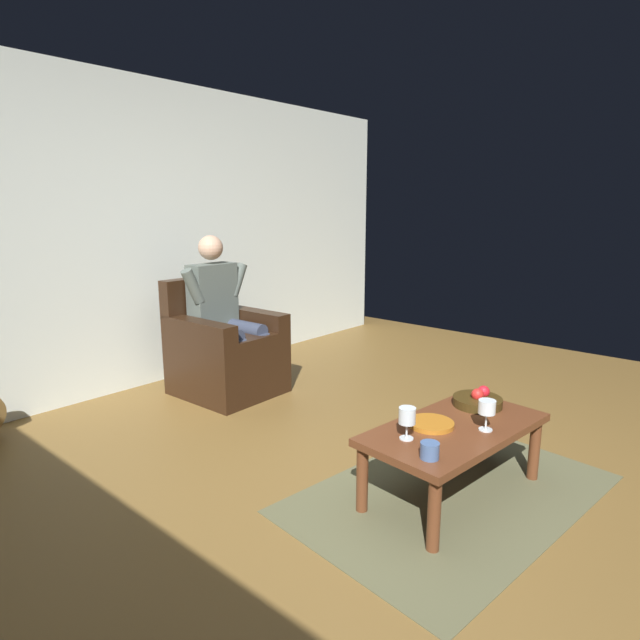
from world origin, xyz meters
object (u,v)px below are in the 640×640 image
object	(u,v)px
person_seated	(223,310)
coffee_table	(455,436)
wine_glass_near	(487,409)
fruit_bowl	(478,400)
candle_jar	(430,450)
wine_glass_far	(407,418)
armchair	(224,352)
decorative_dish	(431,424)

from	to	relation	value
person_seated	coffee_table	xyz separation A→B (m)	(0.24, 2.20, -0.36)
coffee_table	wine_glass_near	xyz separation A→B (m)	(-0.05, 0.14, 0.17)
fruit_bowl	candle_jar	distance (m)	0.77
wine_glass_far	candle_jar	xyz separation A→B (m)	(0.11, 0.19, -0.07)
person_seated	wine_glass_near	world-z (taller)	person_seated
coffee_table	wine_glass_far	bearing A→B (deg)	-19.08
armchair	candle_jar	size ratio (longest dim) A/B	10.72
decorative_dish	coffee_table	bearing A→B (deg)	132.59
fruit_bowl	candle_jar	xyz separation A→B (m)	(0.76, 0.12, 0.01)
wine_glass_far	fruit_bowl	world-z (taller)	wine_glass_far
armchair	candle_jar	distance (m)	2.38
candle_jar	decorative_dish	bearing A→B (deg)	-151.56
wine_glass_near	fruit_bowl	world-z (taller)	wine_glass_near
person_seated	decorative_dish	distance (m)	2.15
coffee_table	candle_jar	bearing A→B (deg)	11.41
armchair	fruit_bowl	xyz separation A→B (m)	(-0.11, 2.16, 0.09)
coffee_table	decorative_dish	world-z (taller)	decorative_dish
wine_glass_far	decorative_dish	distance (m)	0.24
wine_glass_far	wine_glass_near	bearing A→B (deg)	145.03
person_seated	candle_jar	size ratio (longest dim) A/B	14.71
decorative_dish	fruit_bowl	bearing A→B (deg)	172.56
wine_glass_near	candle_jar	xyz separation A→B (m)	(0.47, -0.06, -0.08)
coffee_table	fruit_bowl	size ratio (longest dim) A/B	3.97
wine_glass_near	wine_glass_far	size ratio (longest dim) A/B	0.99
coffee_table	candle_jar	xyz separation A→B (m)	(0.42, 0.08, 0.09)
armchair	coffee_table	bearing A→B (deg)	82.14
armchair	decorative_dish	world-z (taller)	armchair
armchair	decorative_dish	xyz separation A→B (m)	(0.32, 2.11, 0.07)
person_seated	wine_glass_far	distance (m)	2.17
wine_glass_far	fruit_bowl	distance (m)	0.66
person_seated	armchair	bearing A→B (deg)	-90.00
coffee_table	decorative_dish	distance (m)	0.15
wine_glass_far	person_seated	bearing A→B (deg)	-104.65
coffee_table	wine_glass_near	world-z (taller)	wine_glass_near
armchair	person_seated	distance (m)	0.36
coffee_table	wine_glass_far	xyz separation A→B (m)	(0.31, -0.11, 0.17)
armchair	coffee_table	world-z (taller)	armchair
wine_glass_far	decorative_dish	world-z (taller)	wine_glass_far
armchair	wine_glass_far	distance (m)	2.17
fruit_bowl	decorative_dish	size ratio (longest dim) A/B	1.17
armchair	wine_glass_far	world-z (taller)	armchair
coffee_table	person_seated	bearing A→B (deg)	-96.19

